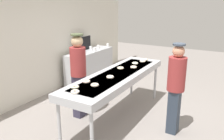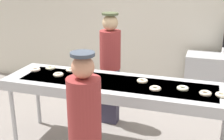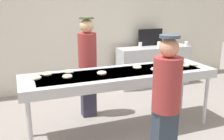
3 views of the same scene
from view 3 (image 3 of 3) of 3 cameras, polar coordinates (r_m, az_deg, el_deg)
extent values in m
plane|color=gray|center=(4.06, 1.90, -13.36)|extent=(16.00, 16.00, 0.00)
cube|color=silver|center=(5.69, -6.88, 11.69)|extent=(8.00, 0.12, 3.19)
cube|color=#B7BABF|center=(3.72, 2.02, -1.40)|extent=(2.87, 0.79, 0.13)
cube|color=slate|center=(3.71, 2.02, -1.01)|extent=(2.44, 0.55, 0.08)
cylinder|color=#B7BABF|center=(3.34, -17.91, -12.98)|extent=(0.06, 0.06, 0.81)
cylinder|color=#B7BABF|center=(4.31, 20.30, -6.61)|extent=(0.06, 0.06, 0.81)
cylinder|color=#B7BABF|center=(3.91, -18.51, -8.76)|extent=(0.06, 0.06, 0.81)
cylinder|color=#B7BABF|center=(4.77, 15.41, -4.11)|extent=(0.06, 0.06, 0.81)
torus|color=white|center=(3.58, -2.32, -0.67)|extent=(0.19, 0.19, 0.04)
torus|color=#F9E9C7|center=(3.46, -10.02, -1.44)|extent=(0.14, 0.14, 0.04)
torus|color=#F7EDC9|center=(4.26, 17.88, 1.24)|extent=(0.19, 0.19, 0.04)
torus|color=#F6E4C8|center=(4.15, 16.13, 1.01)|extent=(0.18, 0.18, 0.04)
torus|color=#F1EEC7|center=(3.64, -14.38, -0.84)|extent=(0.19, 0.19, 0.04)
torus|color=#FEE2C8|center=(3.69, -9.60, -0.36)|extent=(0.14, 0.14, 0.04)
torus|color=#FBECC3|center=(3.90, 5.68, 0.65)|extent=(0.17, 0.17, 0.04)
torus|color=#ECF0CC|center=(4.07, 12.63, 0.95)|extent=(0.14, 0.14, 0.04)
torus|color=#F5E1C5|center=(3.82, 9.68, 0.19)|extent=(0.14, 0.14, 0.04)
torus|color=white|center=(3.50, -16.70, -1.67)|extent=(0.19, 0.19, 0.04)
cube|color=#343045|center=(4.39, -5.34, -4.83)|extent=(0.24, 0.18, 0.88)
cylinder|color=#993333|center=(4.20, -5.58, 4.44)|extent=(0.31, 0.31, 0.56)
sphere|color=tan|center=(4.14, -5.72, 9.81)|extent=(0.23, 0.23, 0.23)
cylinder|color=#495336|center=(4.13, -5.77, 11.57)|extent=(0.24, 0.24, 0.03)
cylinder|color=#993333|center=(2.73, 12.26, -3.22)|extent=(0.30, 0.30, 0.59)
sphere|color=tan|center=(2.63, 12.75, 4.92)|extent=(0.20, 0.20, 0.20)
cylinder|color=#3E4857|center=(2.61, 12.90, 7.40)|extent=(0.21, 0.21, 0.03)
cube|color=#B7BABF|center=(6.06, 9.31, 0.91)|extent=(1.75, 0.50, 0.92)
cylinder|color=white|center=(6.17, 13.03, 5.81)|extent=(0.09, 0.09, 0.10)
cylinder|color=white|center=(5.97, 6.39, 5.80)|extent=(0.09, 0.09, 0.10)
cylinder|color=white|center=(5.85, 10.55, 5.44)|extent=(0.09, 0.09, 0.10)
cylinder|color=white|center=(6.28, 16.41, 5.74)|extent=(0.09, 0.09, 0.10)
cylinder|color=white|center=(6.10, 10.53, 5.84)|extent=(0.09, 0.09, 0.10)
cube|color=black|center=(6.10, 8.62, 7.31)|extent=(0.62, 0.04, 0.39)
camera|label=1|loc=(2.68, -85.85, 8.56)|focal=37.35mm
camera|label=2|loc=(2.45, 74.17, 12.32)|focal=48.89mm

